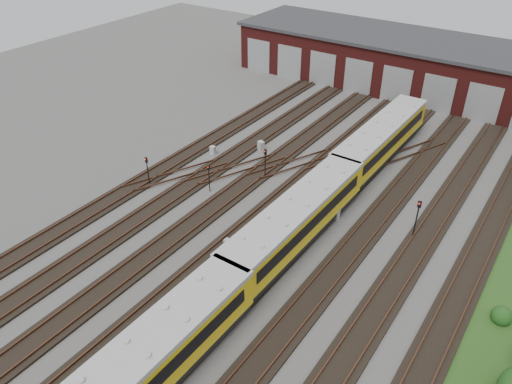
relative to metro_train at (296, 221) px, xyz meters
The scene contains 14 objects.
ground 4.70m from the metro_train, 118.26° to the right, with size 120.00×120.00×0.00m, color #413F3C.
track_network 4.28m from the metro_train, 124.68° to the right, with size 30.40×70.00×0.33m.
maintenance_shed 36.33m from the metro_train, 93.17° to the left, with size 51.00×12.50×6.35m.
metro_train is the anchor object (origin of this frame).
signal_mast_0 15.12m from the metro_train, behind, with size 0.26×0.24×2.84m.
signal_mast_1 10.13m from the metro_train, 169.14° to the left, with size 0.23×0.21×2.66m.
signal_mast_2 9.71m from the metro_train, 137.47° to the left, with size 0.27×0.25×2.98m.
signal_mast_3 9.21m from the metro_train, 38.63° to the left, with size 0.27×0.26×3.35m.
relay_cabinet_0 15.98m from the metro_train, 151.99° to the left, with size 0.52×0.43×0.86m, color #AEB2B4.
relay_cabinet_1 15.13m from the metro_train, 134.09° to the left, with size 0.62×0.51×1.03m, color #AEB2B4.
relay_cabinet_2 5.44m from the metro_train, 136.85° to the right, with size 0.52×0.43×0.87m, color #AEB2B4.
relay_cabinet_3 17.13m from the metro_train, 94.28° to the left, with size 0.65×0.54×1.08m, color #AEB2B4.
relay_cabinet_4 4.97m from the metro_train, 76.05° to the left, with size 0.53×0.44×0.88m, color #AEB2B4.
bush_0 14.84m from the metro_train, ahead, with size 1.30×1.30×1.30m, color #164313.
Camera 1 is at (16.48, -22.69, 24.10)m, focal length 35.00 mm.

